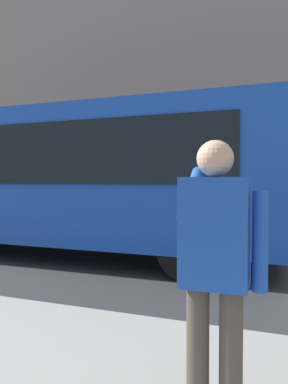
{
  "coord_description": "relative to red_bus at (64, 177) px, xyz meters",
  "views": [
    {
      "loc": [
        -0.23,
        7.19,
        1.61
      ],
      "look_at": [
        2.22,
        0.69,
        1.39
      ],
      "focal_mm": 34.61,
      "sensor_mm": 36.0,
      "label": 1
    }
  ],
  "objects": [
    {
      "name": "red_bus",
      "position": [
        0.0,
        0.0,
        0.0
      ],
      "size": [
        9.05,
        2.54,
        3.08
      ],
      "color": "#1947AD",
      "rests_on": "ground_plane"
    },
    {
      "name": "pedestrian_photographer",
      "position": [
        -4.05,
        4.62,
        -0.54
      ],
      "size": [
        0.53,
        0.52,
        1.7
      ],
      "color": "#4C4238",
      "rests_on": "sidewalk_curb"
    },
    {
      "name": "building_facade_far",
      "position": [
        -4.21,
        -7.16,
        4.3
      ],
      "size": [
        28.0,
        1.55,
        12.0
      ],
      "color": "gray",
      "rests_on": "ground_plane"
    },
    {
      "name": "ground_plane",
      "position": [
        -4.19,
        -0.36,
        -1.68
      ],
      "size": [
        60.0,
        60.0,
        0.0
      ],
      "primitive_type": "plane",
      "color": "#2B2B2D"
    }
  ]
}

